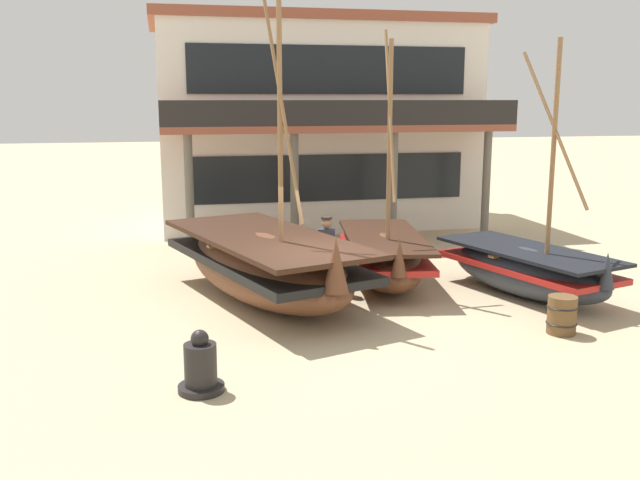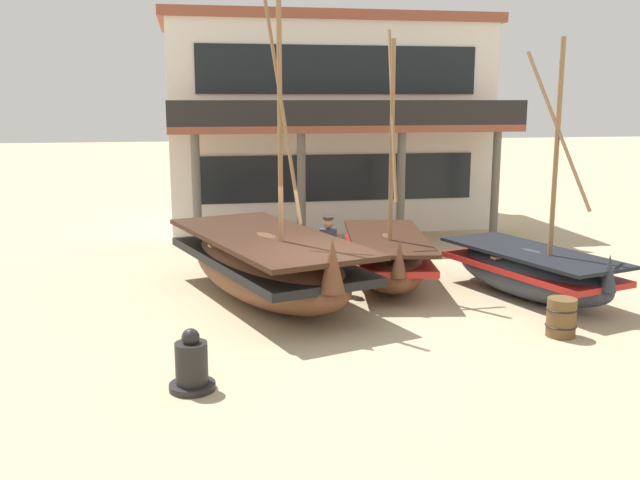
{
  "view_description": "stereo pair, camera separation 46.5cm",
  "coord_description": "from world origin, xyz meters",
  "px_view_note": "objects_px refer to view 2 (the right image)",
  "views": [
    {
      "loc": [
        -3.07,
        -12.8,
        4.21
      ],
      "look_at": [
        0.0,
        1.0,
        1.4
      ],
      "focal_mm": 40.11,
      "sensor_mm": 36.0,
      "label": 1
    },
    {
      "loc": [
        -2.62,
        -12.9,
        4.21
      ],
      "look_at": [
        0.0,
        1.0,
        1.4
      ],
      "focal_mm": 40.11,
      "sensor_mm": 36.0,
      "label": 2
    }
  ],
  "objects_px": {
    "wooden_barrel": "(561,317)",
    "harbor_building_main": "(323,122)",
    "capstan_winch": "(192,366)",
    "fisherman_by_hull": "(328,255)",
    "fishing_boat_near_left": "(531,271)",
    "fishing_boat_far_right": "(387,257)",
    "fishing_boat_centre_large": "(267,264)"
  },
  "relations": [
    {
      "from": "fisherman_by_hull",
      "to": "fishing_boat_centre_large",
      "type": "bearing_deg",
      "value": -165.44
    },
    {
      "from": "fishing_boat_centre_large",
      "to": "capstan_winch",
      "type": "xyz_separation_m",
      "value": [
        -1.64,
        -4.58,
        -0.41
      ]
    },
    {
      "from": "fisherman_by_hull",
      "to": "harbor_building_main",
      "type": "bearing_deg",
      "value": 79.88
    },
    {
      "from": "fishing_boat_far_right",
      "to": "capstan_winch",
      "type": "relative_size",
      "value": 6.08
    },
    {
      "from": "fishing_boat_near_left",
      "to": "capstan_winch",
      "type": "relative_size",
      "value": 5.75
    },
    {
      "from": "wooden_barrel",
      "to": "capstan_winch",
      "type": "bearing_deg",
      "value": -169.42
    },
    {
      "from": "fishing_boat_centre_large",
      "to": "wooden_barrel",
      "type": "distance_m",
      "value": 5.97
    },
    {
      "from": "wooden_barrel",
      "to": "fishing_boat_far_right",
      "type": "bearing_deg",
      "value": 116.65
    },
    {
      "from": "capstan_winch",
      "to": "wooden_barrel",
      "type": "height_order",
      "value": "capstan_winch"
    },
    {
      "from": "fishing_boat_centre_large",
      "to": "fisherman_by_hull",
      "type": "height_order",
      "value": "fishing_boat_centre_large"
    },
    {
      "from": "fishing_boat_near_left",
      "to": "fishing_boat_centre_large",
      "type": "relative_size",
      "value": 0.79
    },
    {
      "from": "fisherman_by_hull",
      "to": "wooden_barrel",
      "type": "height_order",
      "value": "fisherman_by_hull"
    },
    {
      "from": "fishing_boat_near_left",
      "to": "fisherman_by_hull",
      "type": "xyz_separation_m",
      "value": [
        -4.2,
        1.21,
        0.26
      ]
    },
    {
      "from": "capstan_winch",
      "to": "fishing_boat_far_right",
      "type": "bearing_deg",
      "value": 50.1
    },
    {
      "from": "fisherman_by_hull",
      "to": "capstan_winch",
      "type": "distance_m",
      "value": 5.81
    },
    {
      "from": "capstan_winch",
      "to": "fisherman_by_hull",
      "type": "bearing_deg",
      "value": 58.51
    },
    {
      "from": "fishing_boat_centre_large",
      "to": "wooden_barrel",
      "type": "height_order",
      "value": "fishing_boat_centre_large"
    },
    {
      "from": "fishing_boat_near_left",
      "to": "fishing_boat_far_right",
      "type": "xyz_separation_m",
      "value": [
        -2.74,
        1.62,
        0.06
      ]
    },
    {
      "from": "fishing_boat_far_right",
      "to": "capstan_winch",
      "type": "xyz_separation_m",
      "value": [
        -4.48,
        -5.36,
        -0.28
      ]
    },
    {
      "from": "fishing_boat_far_right",
      "to": "wooden_barrel",
      "type": "relative_size",
      "value": 8.14
    },
    {
      "from": "fishing_boat_centre_large",
      "to": "fishing_boat_far_right",
      "type": "bearing_deg",
      "value": 15.3
    },
    {
      "from": "wooden_barrel",
      "to": "harbor_building_main",
      "type": "xyz_separation_m",
      "value": [
        -1.88,
        12.97,
        3.07
      ]
    },
    {
      "from": "fishing_boat_centre_large",
      "to": "fishing_boat_far_right",
      "type": "relative_size",
      "value": 1.2
    },
    {
      "from": "fisherman_by_hull",
      "to": "wooden_barrel",
      "type": "xyz_separation_m",
      "value": [
        3.53,
        -3.72,
        -0.48
      ]
    },
    {
      "from": "fishing_boat_centre_large",
      "to": "capstan_winch",
      "type": "distance_m",
      "value": 4.88
    },
    {
      "from": "fishing_boat_far_right",
      "to": "fisherman_by_hull",
      "type": "bearing_deg",
      "value": -164.0
    },
    {
      "from": "fisherman_by_hull",
      "to": "wooden_barrel",
      "type": "bearing_deg",
      "value": -46.49
    },
    {
      "from": "capstan_winch",
      "to": "harbor_building_main",
      "type": "bearing_deg",
      "value": 71.76
    },
    {
      "from": "fishing_boat_centre_large",
      "to": "wooden_barrel",
      "type": "xyz_separation_m",
      "value": [
        4.92,
        -3.36,
        -0.42
      ]
    },
    {
      "from": "fisherman_by_hull",
      "to": "harbor_building_main",
      "type": "distance_m",
      "value": 9.75
    },
    {
      "from": "fisherman_by_hull",
      "to": "wooden_barrel",
      "type": "relative_size",
      "value": 2.41
    },
    {
      "from": "fishing_boat_near_left",
      "to": "wooden_barrel",
      "type": "bearing_deg",
      "value": -104.88
    }
  ]
}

